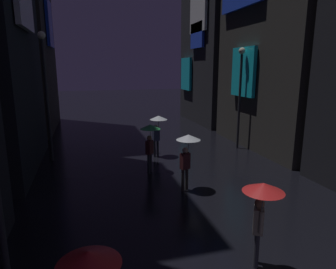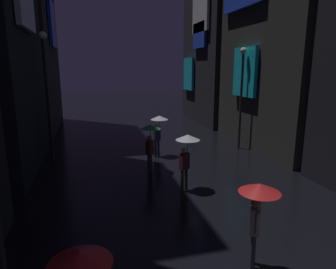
{
  "view_description": "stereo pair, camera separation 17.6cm",
  "coord_description": "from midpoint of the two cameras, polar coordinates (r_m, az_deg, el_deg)",
  "views": [
    {
      "loc": [
        -3.25,
        -1.79,
        4.53
      ],
      "look_at": [
        0.0,
        9.95,
        1.79
      ],
      "focal_mm": 32.0,
      "sensor_mm": 36.0,
      "label": 1
    },
    {
      "loc": [
        -3.08,
        -1.84,
        4.53
      ],
      "look_at": [
        0.0,
        9.95,
        1.79
      ],
      "focal_mm": 32.0,
      "sensor_mm": 36.0,
      "label": 2
    }
  ],
  "objects": [
    {
      "name": "building_right_far",
      "position": [
        25.95,
        9.33,
        18.91
      ],
      "size": [
        4.25,
        7.64,
        14.79
      ],
      "color": "#232328",
      "rests_on": "ground"
    },
    {
      "name": "pedestrian_midstreet_centre_clear",
      "position": [
        11.04,
        3.23,
        -2.35
      ],
      "size": [
        0.9,
        0.9,
        2.12
      ],
      "color": "#38332D",
      "rests_on": "ground"
    },
    {
      "name": "streetlamp_right_far",
      "position": [
        17.07,
        13.3,
        8.82
      ],
      "size": [
        0.36,
        0.36,
        5.57
      ],
      "color": "#2D2D33",
      "rests_on": "ground"
    },
    {
      "name": "pedestrian_far_right_green",
      "position": [
        12.98,
        -3.85,
        -0.08
      ],
      "size": [
        0.9,
        0.9,
        2.12
      ],
      "color": "#2D2D38",
      "rests_on": "ground"
    },
    {
      "name": "pedestrian_foreground_right_clear",
      "position": [
        15.3,
        -2.3,
        1.91
      ],
      "size": [
        0.9,
        0.9,
        2.12
      ],
      "color": "#2D2D38",
      "rests_on": "ground"
    },
    {
      "name": "pedestrian_foreground_left_red",
      "position": [
        6.98,
        16.7,
        -12.1
      ],
      "size": [
        0.9,
        0.9,
        2.12
      ],
      "color": "#2D2D38",
      "rests_on": "ground"
    },
    {
      "name": "streetlamp_left_far",
      "position": [
        15.41,
        -22.58,
        8.96
      ],
      "size": [
        0.36,
        0.36,
        6.13
      ],
      "color": "#2D2D33",
      "rests_on": "ground"
    }
  ]
}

